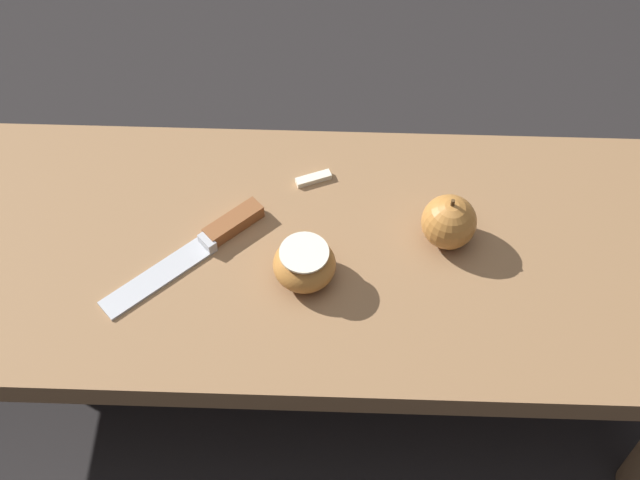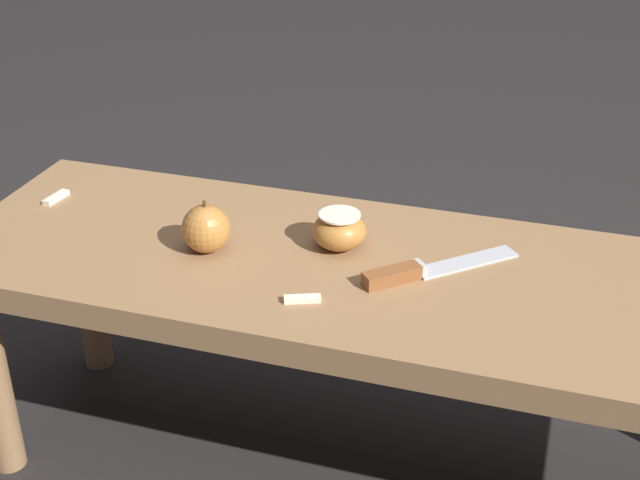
# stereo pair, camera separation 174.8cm
# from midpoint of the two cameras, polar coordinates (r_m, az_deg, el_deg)

# --- Properties ---
(ground_plane) EXTENTS (8.00, 8.00, 0.00)m
(ground_plane) POSITION_cam_midpoint_polar(r_m,az_deg,el_deg) (1.18, 1.22, -51.62)
(ground_plane) COLOR black
(wooden_bench) EXTENTS (1.29, 0.41, 0.38)m
(wooden_bench) POSITION_cam_midpoint_polar(r_m,az_deg,el_deg) (0.85, 1.56, -47.68)
(wooden_bench) COLOR olive
(wooden_bench) RESTS_ON ground_plane
(knife) EXTENTS (0.19, 0.18, 0.02)m
(knife) POSITION_cam_midpoint_polar(r_m,az_deg,el_deg) (0.79, 5.13, -47.68)
(knife) COLOR #B7BABF
(knife) RESTS_ON wooden_bench
(apple_whole) EXTENTS (0.07, 0.07, 0.08)m
(apple_whole) POSITION_cam_midpoint_polar(r_m,az_deg,el_deg) (0.82, -23.01, -39.85)
(apple_whole) COLOR #B27233
(apple_whole) RESTS_ON wooden_bench
(apple_cut) EXTENTS (0.08, 0.08, 0.05)m
(apple_cut) POSITION_cam_midpoint_polar(r_m,az_deg,el_deg) (0.80, -5.53, -41.65)
(apple_cut) COLOR #B27233
(apple_cut) RESTS_ON wooden_bench
(apple_slice_near_knife) EXTENTS (0.05, 0.03, 0.01)m
(apple_slice_near_knife) POSITION_cam_midpoint_polar(r_m,az_deg,el_deg) (0.79, -12.83, -51.82)
(apple_slice_near_knife) COLOR silver
(apple_slice_near_knife) RESTS_ON wooden_bench
(apple_slice_center) EXTENTS (0.02, 0.05, 0.01)m
(apple_slice_center) POSITION_cam_midpoint_polar(r_m,az_deg,el_deg) (1.02, -34.37, -27.85)
(apple_slice_center) COLOR silver
(apple_slice_center) RESTS_ON wooden_bench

